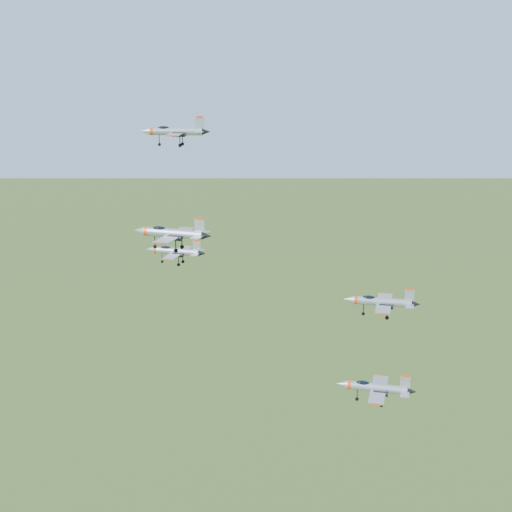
# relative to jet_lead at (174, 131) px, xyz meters

# --- Properties ---
(jet_lead) EXTENTS (13.13, 10.86, 3.51)m
(jet_lead) POSITION_rel_jet_lead_xyz_m (0.00, 0.00, 0.00)
(jet_lead) COLOR #9FA3AB
(jet_left_high) EXTENTS (10.64, 8.85, 2.84)m
(jet_left_high) POSITION_rel_jet_lead_xyz_m (4.65, -18.10, -17.73)
(jet_left_high) COLOR #9FA3AB
(jet_right_high) EXTENTS (11.53, 9.63, 3.08)m
(jet_right_high) POSITION_rel_jet_lead_xyz_m (9.54, -36.44, -10.17)
(jet_right_high) COLOR #9FA3AB
(jet_left_low) EXTENTS (13.03, 10.76, 3.49)m
(jet_left_low) POSITION_rel_jet_lead_xyz_m (38.39, -10.90, -27.00)
(jet_left_low) COLOR #9FA3AB
(jet_right_low) EXTENTS (11.50, 9.53, 3.07)m
(jet_right_low) POSITION_rel_jet_lead_xyz_m (37.79, -32.52, -32.67)
(jet_right_low) COLOR #9FA3AB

